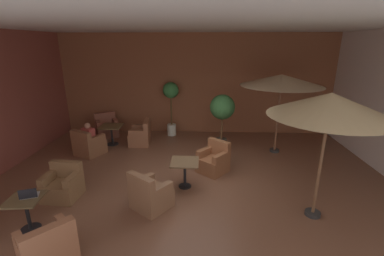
% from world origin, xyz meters
% --- Properties ---
extents(ground_plane, '(10.75, 8.26, 0.02)m').
position_xyz_m(ground_plane, '(0.00, 0.00, -0.01)').
color(ground_plane, brown).
extents(wall_back_brick, '(10.75, 0.08, 3.88)m').
position_xyz_m(wall_back_brick, '(0.00, 4.09, 1.94)').
color(wall_back_brick, brown).
rests_on(wall_back_brick, ground_plane).
extents(ceiling_slab, '(10.75, 8.26, 0.06)m').
position_xyz_m(ceiling_slab, '(0.00, 0.00, 3.91)').
color(ceiling_slab, silver).
rests_on(ceiling_slab, wall_back_brick).
extents(cafe_table_front_left, '(0.67, 0.67, 0.70)m').
position_xyz_m(cafe_table_front_left, '(-3.06, -2.17, 0.51)').
color(cafe_table_front_left, black).
rests_on(cafe_table_front_left, ground_plane).
extents(armchair_front_left_north, '(0.80, 0.75, 0.81)m').
position_xyz_m(armchair_front_left_north, '(-2.98, -0.99, 0.30)').
color(armchair_front_left_north, brown).
rests_on(armchair_front_left_north, ground_plane).
extents(armchair_front_left_south, '(1.08, 1.08, 0.85)m').
position_xyz_m(armchair_front_left_south, '(-2.20, -2.98, 0.31)').
color(armchair_front_left_south, '#925B3D').
rests_on(armchair_front_left_south, ground_plane).
extents(cafe_table_front_right, '(0.69, 0.69, 0.70)m').
position_xyz_m(cafe_table_front_right, '(-0.14, -0.39, 0.55)').
color(cafe_table_front_right, black).
rests_on(cafe_table_front_right, ground_plane).
extents(armchair_front_right_north, '(1.01, 1.01, 0.87)m').
position_xyz_m(armchair_front_right_north, '(0.61, 0.51, 0.32)').
color(armchair_front_right_north, brown).
rests_on(armchair_front_right_north, ground_plane).
extents(armchair_front_right_east, '(1.01, 1.01, 0.88)m').
position_xyz_m(armchair_front_right_east, '(-0.84, -1.33, 0.32)').
color(armchair_front_right_east, brown).
rests_on(armchair_front_right_east, ground_plane).
extents(cafe_table_mid_center, '(0.75, 0.75, 0.70)m').
position_xyz_m(cafe_table_mid_center, '(-2.97, 2.46, 0.54)').
color(cafe_table_mid_center, black).
rests_on(cafe_table_mid_center, ground_plane).
extents(armchair_mid_center_north, '(1.03, 1.00, 0.90)m').
position_xyz_m(armchair_mid_center_north, '(-3.48, 3.36, 0.33)').
color(armchair_mid_center_north, brown).
rests_on(armchair_mid_center_north, ground_plane).
extents(armchair_mid_center_east, '(1.05, 1.03, 0.87)m').
position_xyz_m(armchair_mid_center_east, '(-3.43, 1.53, 0.32)').
color(armchair_mid_center_east, brown).
rests_on(armchair_mid_center_east, ground_plane).
extents(armchair_mid_center_south, '(0.77, 0.86, 0.89)m').
position_xyz_m(armchair_mid_center_south, '(-1.94, 2.53, 0.33)').
color(armchair_mid_center_south, brown).
rests_on(armchair_mid_center_south, ground_plane).
extents(patio_umbrella_tall_red, '(2.56, 2.56, 2.57)m').
position_xyz_m(patio_umbrella_tall_red, '(2.71, 2.05, 2.39)').
color(patio_umbrella_tall_red, '#2D2D2D').
rests_on(patio_umbrella_tall_red, ground_plane).
extents(patio_umbrella_center_beige, '(2.28, 2.28, 2.63)m').
position_xyz_m(patio_umbrella_center_beige, '(2.66, -1.45, 2.40)').
color(patio_umbrella_center_beige, '#2D2D2D').
rests_on(patio_umbrella_center_beige, ground_plane).
extents(potted_tree_left_corner, '(0.61, 0.61, 2.09)m').
position_xyz_m(potted_tree_left_corner, '(-0.95, 3.58, 1.48)').
color(potted_tree_left_corner, silver).
rests_on(potted_tree_left_corner, ground_plane).
extents(potted_tree_mid_left, '(0.82, 0.82, 1.91)m').
position_xyz_m(potted_tree_mid_left, '(0.92, 2.15, 1.38)').
color(potted_tree_mid_left, '#39332B').
rests_on(potted_tree_mid_left, ground_plane).
extents(patron_blue_shirt, '(0.45, 0.38, 0.63)m').
position_xyz_m(patron_blue_shirt, '(-3.41, 1.57, 0.70)').
color(patron_blue_shirt, '#B6453E').
rests_on(patron_blue_shirt, ground_plane).
extents(iced_drink_cup, '(0.08, 0.08, 0.11)m').
position_xyz_m(iced_drink_cup, '(-3.05, -2.10, 0.75)').
color(iced_drink_cup, silver).
rests_on(iced_drink_cup, cafe_table_front_left).
extents(open_laptop, '(0.37, 0.32, 0.20)m').
position_xyz_m(open_laptop, '(-2.99, -2.12, 0.75)').
color(open_laptop, '#9EA0A5').
rests_on(open_laptop, cafe_table_front_left).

